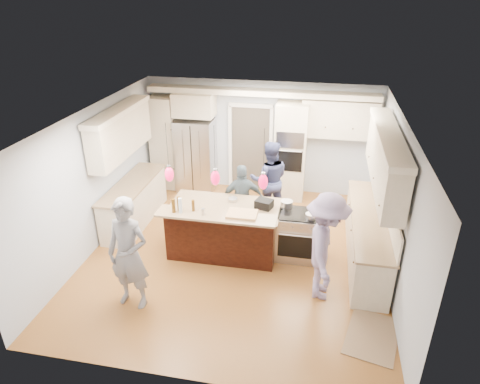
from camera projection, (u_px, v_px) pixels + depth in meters
The scene contains 23 objects.
ground_plane at pixel (237, 253), 8.27m from camera, with size 6.00×6.00×0.00m, color #A16A2C.
room_shell at pixel (236, 166), 7.47m from camera, with size 5.54×6.04×2.72m.
refrigerator at pixel (196, 155), 10.47m from camera, with size 0.90×0.70×1.80m, color #B7B7BC.
oven_column at pixel (290, 152), 9.98m from camera, with size 0.72×0.69×2.30m.
back_upper_cabinets at pixel (229, 126), 10.10m from camera, with size 5.30×0.61×2.54m.
right_counter_run at pixel (373, 209), 7.65m from camera, with size 0.64×3.10×2.51m.
left_cabinets at pixel (129, 177), 8.93m from camera, with size 0.64×2.30×2.51m.
kitchen_island at pixel (225, 228), 8.16m from camera, with size 2.10×1.46×1.12m.
island_range at pixel (299, 235), 8.00m from camera, with size 0.82×0.71×0.92m.
pendant_lights at pixel (215, 178), 7.07m from camera, with size 1.75×0.15×1.03m.
person_bar_end at pixel (129, 254), 6.59m from camera, with size 0.69×0.45×1.88m, color slate.
person_far_left at pixel (269, 180), 9.23m from camera, with size 0.85×0.66×1.75m, color navy.
person_far_right at pixel (242, 199), 8.70m from camera, with size 0.87×0.36×1.48m, color #4B5F6A.
person_range_side at pixel (326, 247), 6.79m from camera, with size 1.20×0.69×1.85m, color #8978A2.
floor_rug at pixel (372, 336), 6.32m from camera, with size 0.71×1.04×0.01m, color #9B7A54.
water_bottle at pixel (180, 206), 7.35m from camera, with size 0.07×0.07×0.28m, color silver.
beer_bottle_a at pixel (193, 206), 7.42m from camera, with size 0.05×0.05×0.21m, color #4F320E.
beer_bottle_b at pixel (173, 206), 7.37m from camera, with size 0.06×0.06×0.26m, color #4F320E.
beer_bottle_c at pixel (179, 204), 7.42m from camera, with size 0.07×0.07×0.26m, color #4F320E.
drink_can at pixel (203, 212), 7.32m from camera, with size 0.06×0.06×0.12m, color #B7B7BC.
cutting_board at pixel (242, 214), 7.33m from camera, with size 0.51×0.36×0.04m, color tan.
pot_large at pixel (287, 204), 7.98m from camera, with size 0.23×0.23×0.13m, color #B7B7BC.
pot_small at pixel (311, 216), 7.61m from camera, with size 0.19×0.19×0.10m, color #B7B7BC.
Camera 1 is at (1.38, -6.76, 4.71)m, focal length 32.00 mm.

